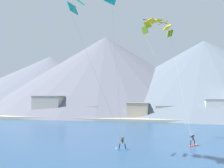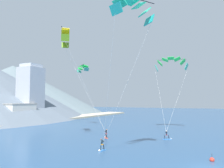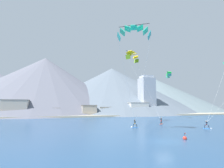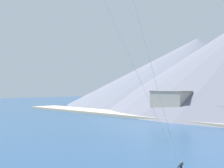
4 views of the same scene
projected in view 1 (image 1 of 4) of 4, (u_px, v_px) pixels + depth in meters
name	position (u px, v px, depth m)	size (l,w,h in m)	color
kitesurfer_near_lead	(194.00, 142.00, 36.22)	(1.58, 1.44, 1.79)	#E54C33
kitesurfer_mid_center	(121.00, 145.00, 33.76)	(1.76, 0.60, 1.76)	#337FDB
parafoil_kite_near_lead	(158.00, 26.00, 44.14)	(7.72, 8.49, 19.35)	#63941C
shoreline_strip	(139.00, 119.00, 74.09)	(180.00, 10.00, 0.70)	beige
shore_building_harbour_front	(166.00, 112.00, 76.82)	(6.55, 4.61, 4.23)	beige
shore_building_promenade_mid	(89.00, 112.00, 81.39)	(7.64, 6.38, 3.90)	beige
shore_building_quay_east	(223.00, 110.00, 70.90)	(9.77, 4.52, 6.36)	silver
shore_building_quay_west	(48.00, 107.00, 82.52)	(9.80, 5.47, 7.20)	#B7AD9E
shore_building_old_town	(138.00, 111.00, 77.10)	(6.57, 6.39, 5.08)	#A89E8E
mountain_peak_west_ridge	(204.00, 75.00, 122.02)	(124.27, 124.27, 34.36)	slate
mountain_peak_east_shoulder	(106.00, 73.00, 132.95)	(120.84, 120.84, 38.80)	slate
mountain_peak_far_spur	(50.00, 82.00, 152.49)	(122.80, 122.80, 31.18)	slate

